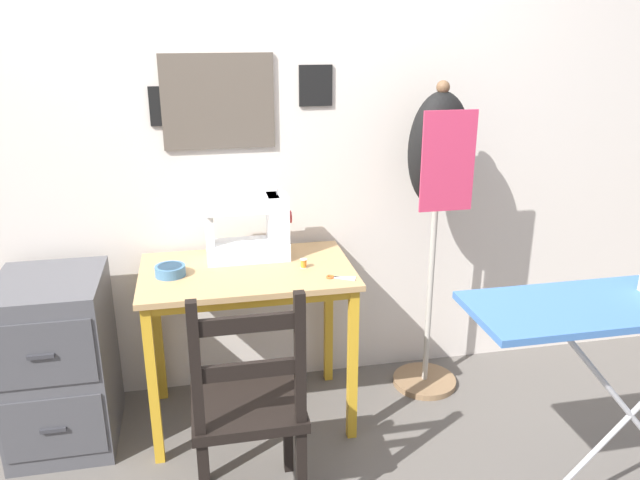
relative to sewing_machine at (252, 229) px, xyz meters
The scene contains 10 objects.
ground_plane 0.97m from the sewing_machine, 95.69° to the right, with size 14.00×14.00×0.00m, color #5B5651.
wall_back 0.45m from the sewing_machine, 100.28° to the left, with size 10.00×0.07×2.55m.
sewing_table 0.28m from the sewing_machine, 106.52° to the right, with size 0.92×0.57×0.75m.
sewing_machine is the anchor object (origin of this frame).
fabric_bowl 0.40m from the sewing_machine, 159.81° to the right, with size 0.13×0.13×0.04m.
scissors 0.46m from the sewing_machine, 43.43° to the right, with size 0.12×0.08×0.01m.
thread_spool_near_machine 0.28m from the sewing_machine, 38.16° to the right, with size 0.03×0.03×0.04m.
wooden_chair 0.85m from the sewing_machine, 98.11° to the right, with size 0.40×0.38×0.95m.
filing_cabinet 1.00m from the sewing_machine, behind, with size 0.43×0.50×0.76m.
dress_form 0.88m from the sewing_machine, ahead, with size 0.32×0.32×1.52m.
Camera 1 is at (-0.19, -2.24, 1.76)m, focal length 35.00 mm.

